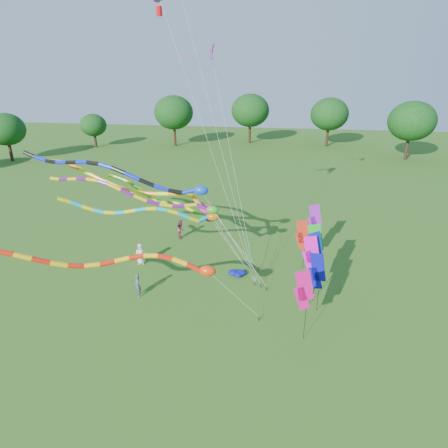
# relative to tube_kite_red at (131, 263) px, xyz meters

# --- Properties ---
(ground) EXTENTS (160.00, 160.00, 0.00)m
(ground) POSITION_rel_tube_kite_red_xyz_m (4.12, 1.53, -4.33)
(ground) COLOR #2A5917
(ground) RESTS_ON ground
(tree_ring) EXTENTS (120.47, 118.34, 9.68)m
(tree_ring) POSITION_rel_tube_kite_red_xyz_m (6.03, -3.55, 1.24)
(tree_ring) COLOR #382314
(tree_ring) RESTS_ON ground
(tube_kite_red) EXTENTS (13.79, 4.22, 6.49)m
(tube_kite_red) POSITION_rel_tube_kite_red_xyz_m (0.00, 0.00, 0.00)
(tube_kite_red) COLOR black
(tube_kite_red) RESTS_ON ground
(tube_kite_orange) EXTENTS (17.23, 4.15, 8.32)m
(tube_kite_orange) POSITION_rel_tube_kite_red_xyz_m (-2.26, 7.94, 1.74)
(tube_kite_orange) COLOR black
(tube_kite_orange) RESTS_ON ground
(tube_kite_purple) EXTENTS (15.33, 1.25, 8.07)m
(tube_kite_purple) POSITION_rel_tube_kite_red_xyz_m (-0.92, 5.60, 1.98)
(tube_kite_purple) COLOR black
(tube_kite_purple) RESTS_ON ground
(tube_kite_blue) EXTENTS (17.15, 1.81, 9.32)m
(tube_kite_blue) POSITION_rel_tube_kite_red_xyz_m (-2.20, 6.01, 3.22)
(tube_kite_blue) COLOR black
(tube_kite_blue) RESTS_ON ground
(tube_kite_cyan) EXTENTS (12.65, 4.04, 7.06)m
(tube_kite_cyan) POSITION_rel_tube_kite_red_xyz_m (-0.02, 5.44, 0.90)
(tube_kite_cyan) COLOR black
(tube_kite_cyan) RESTS_ON ground
(tube_kite_green) EXTENTS (12.27, 4.74, 6.30)m
(tube_kite_green) POSITION_rel_tube_kite_red_xyz_m (-0.66, 10.17, -0.02)
(tube_kite_green) COLOR black
(tube_kite_green) RESTS_ON ground
(delta_kite_high_c) EXTENTS (6.51, 7.32, 16.94)m
(delta_kite_high_c) POSITION_rel_tube_kite_red_xyz_m (2.37, 12.03, 11.00)
(delta_kite_high_c) COLOR black
(delta_kite_high_c) RESTS_ON ground
(banner_pole_magenta_a) EXTENTS (1.16, 0.22, 4.47)m
(banner_pole_magenta_a) POSITION_rel_tube_kite_red_xyz_m (9.45, 0.48, -1.13)
(banner_pole_magenta_a) COLOR black
(banner_pole_magenta_a) RESTS_ON ground
(banner_pole_blue_b) EXTENTS (1.11, 0.49, 5.07)m
(banner_pole_blue_b) POSITION_rel_tube_kite_red_xyz_m (10.24, 4.33, -0.53)
(banner_pole_blue_b) COLOR black
(banner_pole_blue_b) RESTS_ON ground
(banner_pole_green) EXTENTS (1.16, 0.20, 5.20)m
(banner_pole_green) POSITION_rel_tube_kite_red_xyz_m (10.30, 5.22, -0.40)
(banner_pole_green) COLOR black
(banner_pole_green) RESTS_ON ground
(banner_pole_blue_a) EXTENTS (1.09, 0.56, 4.05)m
(banner_pole_blue_a) POSITION_rel_tube_kite_red_xyz_m (10.42, 3.44, -1.54)
(banner_pole_blue_a) COLOR black
(banner_pole_blue_a) RESTS_ON ground
(banner_pole_red) EXTENTS (1.16, 0.19, 4.07)m
(banner_pole_red) POSITION_rel_tube_kite_red_xyz_m (9.73, 8.70, -1.52)
(banner_pole_red) COLOR black
(banner_pole_red) RESTS_ON ground
(banner_pole_violet) EXTENTS (1.16, 0.09, 4.41)m
(banner_pole_violet) POSITION_rel_tube_kite_red_xyz_m (10.76, 11.24, -1.19)
(banner_pole_violet) COLOR black
(banner_pole_violet) RESTS_ON ground
(banner_pole_magenta_b) EXTENTS (1.16, 0.20, 4.89)m
(banner_pole_magenta_b) POSITION_rel_tube_kite_red_xyz_m (10.02, 4.06, -0.71)
(banner_pole_magenta_b) COLOR black
(banner_pole_magenta_b) RESTS_ON ground
(blue_nylon_heap) EXTENTS (0.82, 1.18, 0.37)m
(blue_nylon_heap) POSITION_rel_tube_kite_red_xyz_m (4.91, 6.75, -4.17)
(blue_nylon_heap) COLOR #0B1195
(blue_nylon_heap) RESTS_ON ground
(person_a) EXTENTS (0.92, 0.68, 1.70)m
(person_a) POSITION_rel_tube_kite_red_xyz_m (-2.57, 7.58, -3.48)
(person_a) COLOR beige
(person_a) RESTS_ON ground
(person_b) EXTENTS (0.68, 0.72, 1.64)m
(person_b) POSITION_rel_tube_kite_red_xyz_m (-1.15, 3.20, -3.51)
(person_b) COLOR #444E5F
(person_b) RESTS_ON ground
(person_c) EXTENTS (0.82, 0.96, 1.72)m
(person_c) POSITION_rel_tube_kite_red_xyz_m (-0.71, 12.74, -3.47)
(person_c) COLOR #8B324B
(person_c) RESTS_ON ground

